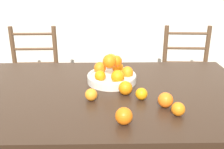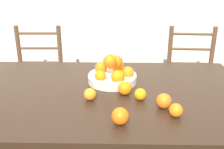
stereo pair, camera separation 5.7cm
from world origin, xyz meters
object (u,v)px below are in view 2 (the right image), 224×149
object	(u,v)px
orange_loose_0	(164,101)
orange_loose_5	(120,116)
chair_left	(38,82)
orange_loose_4	(125,88)
orange_loose_2	(90,94)
orange_loose_1	(140,94)
orange_loose_3	(176,110)
chair_right	(191,83)
fruit_bowl	(113,74)

from	to	relation	value
orange_loose_0	orange_loose_5	bearing A→B (deg)	-144.20
chair_left	orange_loose_5	bearing A→B (deg)	-59.51
orange_loose_0	orange_loose_4	size ratio (longest dim) A/B	0.99
orange_loose_0	orange_loose_2	size ratio (longest dim) A/B	1.17
orange_loose_1	orange_loose_3	bearing A→B (deg)	-48.72
orange_loose_1	chair_right	xyz separation A→B (m)	(0.54, 0.95, -0.33)
chair_left	chair_right	world-z (taller)	same
orange_loose_2	orange_loose_4	distance (m)	0.19
orange_loose_2	orange_loose_5	xyz separation A→B (m)	(0.15, -0.23, 0.01)
orange_loose_1	chair_right	size ratio (longest dim) A/B	0.07
fruit_bowl	orange_loose_0	bearing A→B (deg)	-52.22
orange_loose_1	orange_loose_5	world-z (taller)	orange_loose_5
fruit_bowl	orange_loose_3	size ratio (longest dim) A/B	4.62
orange_loose_1	orange_loose_4	xyz separation A→B (m)	(-0.08, 0.06, 0.01)
orange_loose_5	chair_right	distance (m)	1.40
orange_loose_0	fruit_bowl	bearing A→B (deg)	127.78
fruit_bowl	chair_left	size ratio (longest dim) A/B	0.31
orange_loose_5	orange_loose_1	bearing A→B (deg)	66.09
orange_loose_0	orange_loose_1	bearing A→B (deg)	141.32
fruit_bowl	chair_right	xyz separation A→B (m)	(0.69, 0.71, -0.35)
orange_loose_3	orange_loose_5	distance (m)	0.26
orange_loose_3	orange_loose_5	bearing A→B (deg)	-164.56
orange_loose_1	chair_left	xyz separation A→B (m)	(-0.84, 0.96, -0.33)
orange_loose_5	chair_left	distance (m)	1.44
fruit_bowl	orange_loose_0	world-z (taller)	fruit_bowl
orange_loose_5	chair_right	world-z (taller)	chair_right
orange_loose_1	fruit_bowl	bearing A→B (deg)	121.35
orange_loose_2	chair_right	size ratio (longest dim) A/B	0.07
chair_left	orange_loose_3	bearing A→B (deg)	-49.77
orange_loose_3	orange_loose_4	xyz separation A→B (m)	(-0.23, 0.23, 0.01)
orange_loose_5	fruit_bowl	bearing A→B (deg)	95.07
orange_loose_1	orange_loose_4	distance (m)	0.10
orange_loose_3	orange_loose_0	bearing A→B (deg)	116.43
orange_loose_1	chair_right	world-z (taller)	chair_right
orange_loose_5	chair_right	bearing A→B (deg)	61.53
chair_left	orange_loose_4	bearing A→B (deg)	-50.62
chair_right	orange_loose_4	bearing A→B (deg)	-121.26
orange_loose_3	orange_loose_4	size ratio (longest dim) A/B	0.85
fruit_bowl	orange_loose_4	world-z (taller)	fruit_bowl
orange_loose_1	chair_right	bearing A→B (deg)	60.45
orange_loose_1	orange_loose_5	size ratio (longest dim) A/B	0.82
fruit_bowl	orange_loose_0	size ratio (longest dim) A/B	3.96
fruit_bowl	orange_loose_5	bearing A→B (deg)	-84.93
orange_loose_4	chair_left	xyz separation A→B (m)	(-0.76, 0.89, -0.33)
orange_loose_3	chair_right	world-z (taller)	chair_right
chair_left	chair_right	distance (m)	1.38
orange_loose_4	orange_loose_1	bearing A→B (deg)	-38.64
orange_loose_3	chair_left	xyz separation A→B (m)	(-0.99, 1.12, -0.33)
fruit_bowl	chair_right	size ratio (longest dim) A/B	0.31
orange_loose_0	orange_loose_5	size ratio (longest dim) A/B	0.98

